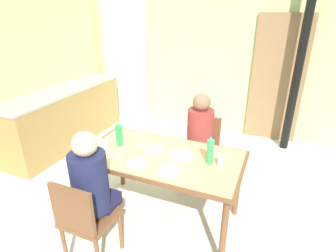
{
  "coord_description": "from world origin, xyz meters",
  "views": [
    {
      "loc": [
        1.19,
        -2.25,
        2.08
      ],
      "look_at": [
        0.26,
        -0.0,
        1.01
      ],
      "focal_mm": 29.09,
      "sensor_mm": 36.0,
      "label": 1
    }
  ],
  "objects_px": {
    "dining_table": "(162,162)",
    "water_bottle_green_far": "(119,135)",
    "person_near_diner": "(91,180)",
    "chair_far_diner": "(202,147)",
    "water_bottle_green_near": "(210,151)",
    "chair_near_diner": "(84,218)",
    "person_far_diner": "(200,131)",
    "serving_bowl_center": "(100,145)",
    "kitchen_counter": "(65,116)"
  },
  "relations": [
    {
      "from": "chair_far_diner",
      "to": "serving_bowl_center",
      "type": "distance_m",
      "value": 1.24
    },
    {
      "from": "person_near_diner",
      "to": "kitchen_counter",
      "type": "bearing_deg",
      "value": 137.42
    },
    {
      "from": "kitchen_counter",
      "to": "chair_far_diner",
      "type": "xyz_separation_m",
      "value": [
        2.35,
        -0.25,
        0.05
      ]
    },
    {
      "from": "chair_near_diner",
      "to": "chair_far_diner",
      "type": "relative_size",
      "value": 1.0
    },
    {
      "from": "person_far_diner",
      "to": "serving_bowl_center",
      "type": "relative_size",
      "value": 4.53
    },
    {
      "from": "chair_near_diner",
      "to": "person_near_diner",
      "type": "xyz_separation_m",
      "value": [
        -0.0,
        0.14,
        0.28
      ]
    },
    {
      "from": "person_near_diner",
      "to": "water_bottle_green_near",
      "type": "xyz_separation_m",
      "value": [
        0.81,
        0.67,
        0.1
      ]
    },
    {
      "from": "chair_far_diner",
      "to": "person_near_diner",
      "type": "bearing_deg",
      "value": 68.82
    },
    {
      "from": "chair_near_diner",
      "to": "chair_far_diner",
      "type": "xyz_separation_m",
      "value": [
        0.55,
        1.54,
        0.0
      ]
    },
    {
      "from": "chair_far_diner",
      "to": "water_bottle_green_near",
      "type": "relative_size",
      "value": 3.23
    },
    {
      "from": "water_bottle_green_far",
      "to": "kitchen_counter",
      "type": "bearing_deg",
      "value": 149.19
    },
    {
      "from": "person_far_diner",
      "to": "water_bottle_green_near",
      "type": "height_order",
      "value": "person_far_diner"
    },
    {
      "from": "kitchen_counter",
      "to": "chair_far_diner",
      "type": "distance_m",
      "value": 2.37
    },
    {
      "from": "chair_far_diner",
      "to": "serving_bowl_center",
      "type": "bearing_deg",
      "value": 45.74
    },
    {
      "from": "person_near_diner",
      "to": "water_bottle_green_near",
      "type": "distance_m",
      "value": 1.06
    },
    {
      "from": "dining_table",
      "to": "person_near_diner",
      "type": "bearing_deg",
      "value": -119.19
    },
    {
      "from": "chair_near_diner",
      "to": "person_far_diner",
      "type": "distance_m",
      "value": 1.53
    },
    {
      "from": "dining_table",
      "to": "person_far_diner",
      "type": "xyz_separation_m",
      "value": [
        0.19,
        0.64,
        0.1
      ]
    },
    {
      "from": "person_near_diner",
      "to": "person_far_diner",
      "type": "height_order",
      "value": "same"
    },
    {
      "from": "kitchen_counter",
      "to": "water_bottle_green_far",
      "type": "relative_size",
      "value": 8.73
    },
    {
      "from": "dining_table",
      "to": "person_far_diner",
      "type": "relative_size",
      "value": 2.02
    },
    {
      "from": "dining_table",
      "to": "chair_far_diner",
      "type": "distance_m",
      "value": 0.82
    },
    {
      "from": "person_far_diner",
      "to": "chair_near_diner",
      "type": "bearing_deg",
      "value": 68.82
    },
    {
      "from": "chair_far_diner",
      "to": "water_bottle_green_near",
      "type": "xyz_separation_m",
      "value": [
        0.27,
        -0.73,
        0.38
      ]
    },
    {
      "from": "dining_table",
      "to": "person_near_diner",
      "type": "height_order",
      "value": "person_near_diner"
    },
    {
      "from": "kitchen_counter",
      "to": "chair_near_diner",
      "type": "xyz_separation_m",
      "value": [
        1.81,
        -1.8,
        0.05
      ]
    },
    {
      "from": "water_bottle_green_far",
      "to": "water_bottle_green_near",
      "type": "bearing_deg",
      "value": 0.53
    },
    {
      "from": "water_bottle_green_far",
      "to": "serving_bowl_center",
      "type": "relative_size",
      "value": 1.51
    },
    {
      "from": "chair_near_diner",
      "to": "person_far_diner",
      "type": "relative_size",
      "value": 1.13
    },
    {
      "from": "person_near_diner",
      "to": "serving_bowl_center",
      "type": "relative_size",
      "value": 4.53
    },
    {
      "from": "person_far_diner",
      "to": "person_near_diner",
      "type": "bearing_deg",
      "value": 66.77
    },
    {
      "from": "person_near_diner",
      "to": "person_far_diner",
      "type": "bearing_deg",
      "value": 66.77
    },
    {
      "from": "person_far_diner",
      "to": "serving_bowl_center",
      "type": "height_order",
      "value": "person_far_diner"
    },
    {
      "from": "kitchen_counter",
      "to": "person_near_diner",
      "type": "relative_size",
      "value": 2.9
    },
    {
      "from": "dining_table",
      "to": "water_bottle_green_far",
      "type": "relative_size",
      "value": 6.08
    },
    {
      "from": "chair_far_diner",
      "to": "water_bottle_green_far",
      "type": "bearing_deg",
      "value": 47.33
    },
    {
      "from": "kitchen_counter",
      "to": "dining_table",
      "type": "xyz_separation_m",
      "value": [
        2.16,
        -1.03,
        0.23
      ]
    },
    {
      "from": "water_bottle_green_near",
      "to": "serving_bowl_center",
      "type": "bearing_deg",
      "value": -173.17
    },
    {
      "from": "person_near_diner",
      "to": "water_bottle_green_far",
      "type": "xyz_separation_m",
      "value": [
        -0.14,
        0.67,
        0.09
      ]
    },
    {
      "from": "person_far_diner",
      "to": "serving_bowl_center",
      "type": "distance_m",
      "value": 1.11
    },
    {
      "from": "chair_near_diner",
      "to": "chair_far_diner",
      "type": "bearing_deg",
      "value": 70.54
    },
    {
      "from": "chair_near_diner",
      "to": "water_bottle_green_near",
      "type": "xyz_separation_m",
      "value": [
        0.81,
        0.81,
        0.38
      ]
    },
    {
      "from": "water_bottle_green_near",
      "to": "water_bottle_green_far",
      "type": "bearing_deg",
      "value": -179.47
    },
    {
      "from": "chair_near_diner",
      "to": "water_bottle_green_far",
      "type": "height_order",
      "value": "water_bottle_green_far"
    },
    {
      "from": "chair_far_diner",
      "to": "water_bottle_green_near",
      "type": "bearing_deg",
      "value": 110.19
    },
    {
      "from": "person_near_diner",
      "to": "dining_table",
      "type": "bearing_deg",
      "value": 60.81
    },
    {
      "from": "person_near_diner",
      "to": "water_bottle_green_far",
      "type": "distance_m",
      "value": 0.69
    },
    {
      "from": "dining_table",
      "to": "chair_near_diner",
      "type": "height_order",
      "value": "chair_near_diner"
    },
    {
      "from": "dining_table",
      "to": "person_far_diner",
      "type": "distance_m",
      "value": 0.67
    },
    {
      "from": "kitchen_counter",
      "to": "chair_far_diner",
      "type": "bearing_deg",
      "value": -6.18
    }
  ]
}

